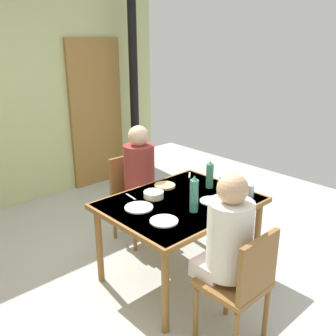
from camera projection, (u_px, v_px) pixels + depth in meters
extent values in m
plane|color=#B7BAB3|center=(154.00, 294.00, 3.10)|extent=(6.67, 6.67, 0.00)
cube|color=#C0C988|center=(11.00, 104.00, 4.46)|extent=(4.24, 0.10, 2.52)
cube|color=olive|center=(97.00, 114.00, 5.21)|extent=(0.80, 0.05, 2.00)
cylinder|color=black|center=(134.00, 94.00, 5.23)|extent=(0.12, 0.12, 2.52)
cube|color=brown|center=(180.00, 203.00, 3.12)|extent=(1.24, 0.97, 0.04)
cube|color=#F3AA71|center=(180.00, 201.00, 3.11)|extent=(1.19, 0.93, 0.00)
cylinder|color=brown|center=(165.00, 291.00, 2.60)|extent=(0.06, 0.06, 0.68)
cylinder|color=brown|center=(257.00, 237.00, 3.31)|extent=(0.06, 0.06, 0.68)
cylinder|color=brown|center=(99.00, 246.00, 3.17)|extent=(0.06, 0.06, 0.68)
cylinder|color=brown|center=(190.00, 208.00, 3.88)|extent=(0.06, 0.06, 0.68)
cube|color=brown|center=(233.00, 284.00, 2.51)|extent=(0.40, 0.40, 0.04)
cube|color=brown|center=(258.00, 268.00, 2.32)|extent=(0.38, 0.04, 0.42)
cylinder|color=brown|center=(196.00, 313.00, 2.60)|extent=(0.04, 0.04, 0.41)
cylinder|color=brown|center=(227.00, 291.00, 2.82)|extent=(0.04, 0.04, 0.41)
cylinder|color=brown|center=(266.00, 314.00, 2.58)|extent=(0.04, 0.04, 0.41)
cube|color=brown|center=(137.00, 199.00, 3.82)|extent=(0.40, 0.40, 0.04)
cube|color=brown|center=(126.00, 175.00, 3.88)|extent=(0.38, 0.04, 0.42)
cylinder|color=brown|center=(161.00, 221.00, 3.90)|extent=(0.04, 0.04, 0.41)
cylinder|color=brown|center=(135.00, 232.00, 3.68)|extent=(0.04, 0.04, 0.41)
cylinder|color=brown|center=(140.00, 210.00, 4.13)|extent=(0.04, 0.04, 0.41)
cylinder|color=brown|center=(115.00, 220.00, 3.91)|extent=(0.04, 0.04, 0.41)
cube|color=silver|center=(215.00, 266.00, 2.60)|extent=(0.30, 0.22, 0.12)
cylinder|color=silver|center=(229.00, 239.00, 2.44)|extent=(0.30, 0.30, 0.52)
sphere|color=tan|center=(232.00, 189.00, 2.33)|extent=(0.20, 0.20, 0.20)
cube|color=brown|center=(147.00, 198.00, 3.69)|extent=(0.30, 0.22, 0.12)
cylinder|color=maroon|center=(139.00, 171.00, 3.68)|extent=(0.30, 0.30, 0.52)
sphere|color=beige|center=(138.00, 136.00, 3.57)|extent=(0.20, 0.20, 0.20)
cylinder|color=#3F8D72|center=(194.00, 196.00, 2.88)|extent=(0.07, 0.07, 0.26)
cone|color=#498F78|center=(195.00, 178.00, 2.84)|extent=(0.05, 0.05, 0.04)
cylinder|color=#3D8865|center=(210.00, 176.00, 3.35)|extent=(0.07, 0.07, 0.22)
cone|color=#478F6B|center=(210.00, 162.00, 3.31)|extent=(0.05, 0.05, 0.03)
cylinder|color=#F3DEC2|center=(154.00, 195.00, 3.17)|extent=(0.17, 0.17, 0.05)
cylinder|color=white|center=(138.00, 208.00, 2.98)|extent=(0.23, 0.23, 0.01)
cylinder|color=white|center=(211.00, 201.00, 3.10)|extent=(0.19, 0.19, 0.01)
cylinder|color=white|center=(164.00, 221.00, 2.76)|extent=(0.21, 0.21, 0.01)
cylinder|color=silver|center=(251.00, 191.00, 3.17)|extent=(0.06, 0.06, 0.11)
cylinder|color=silver|center=(223.00, 182.00, 3.38)|extent=(0.06, 0.06, 0.10)
cylinder|color=#DBB77A|center=(165.00, 186.00, 3.40)|extent=(0.19, 0.19, 0.02)
cube|color=silver|center=(190.00, 175.00, 3.69)|extent=(0.12, 0.11, 0.00)
cube|color=silver|center=(229.00, 195.00, 3.23)|extent=(0.15, 0.03, 0.00)
cube|color=silver|center=(131.00, 197.00, 3.19)|extent=(0.03, 0.15, 0.00)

